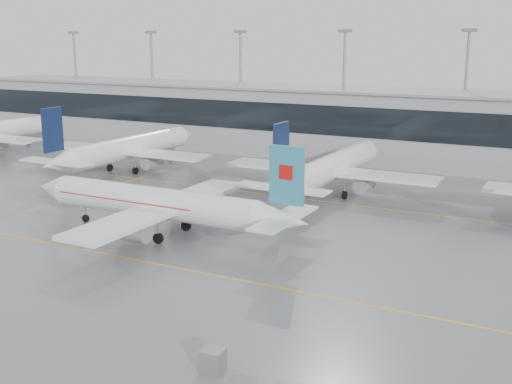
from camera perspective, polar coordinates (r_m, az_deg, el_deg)
The scene contains 12 objects.
ground at distance 59.72m, azimuth -5.41°, elevation -7.05°, with size 320.00×320.00×0.00m, color slate.
taxi_line_main at distance 59.72m, azimuth -5.41°, elevation -7.05°, with size 120.00×0.25×0.01m, color gold.
taxi_line_north at distance 85.24m, azimuth 5.65°, elevation -0.78°, with size 120.00×0.25×0.01m, color gold.
taxi_line_cross at distance 89.13m, azimuth -16.39°, elevation -0.64°, with size 0.25×60.00×0.01m, color gold.
terminal at distance 113.95m, azimuth 11.86°, elevation 5.67°, with size 180.00×15.00×12.00m, color #9A9A9E.
terminal_glass at distance 106.57m, azimuth 10.75°, elevation 6.01°, with size 180.00×0.20×5.00m, color black.
terminal_roof at distance 113.31m, azimuth 12.01°, elevation 8.77°, with size 182.00×16.00×0.40m, color gray.
light_masts at distance 118.99m, azimuth 12.84°, elevation 9.49°, with size 156.40×1.00×22.60m.
air_canada_jet at distance 69.89m, azimuth -8.30°, elevation -1.10°, with size 35.27×27.81×10.99m.
parked_jet_b at distance 105.32m, azimuth -11.45°, elevation 3.81°, with size 29.64×36.96×11.72m.
parked_jet_c at distance 87.78m, azimuth 6.61°, elevation 2.09°, with size 29.64×36.96×11.72m.
gse_unit at distance 42.77m, azimuth -3.86°, elevation -14.65°, with size 1.44×1.33×1.44m, color slate.
Camera 1 is at (30.89, -46.67, 20.83)m, focal length 45.00 mm.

